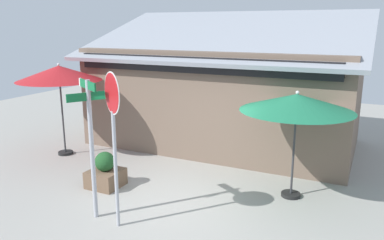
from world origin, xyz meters
TOP-DOWN VIEW (x-y plane):
  - ground_plane at (0.00, 0.00)m, footprint 28.00×28.00m
  - cafe_building at (-0.76, 4.72)m, footprint 8.69×4.85m
  - street_sign_post at (-1.22, -1.30)m, footprint 0.79×0.74m
  - stop_sign at (-0.58, -1.41)m, footprint 0.66×0.45m
  - patio_umbrella_crimson_left at (-4.65, 1.46)m, footprint 2.46×2.46m
  - patio_umbrella_forest_green_center at (2.20, 1.41)m, footprint 2.49×2.49m
  - sidewalk_planter at (-2.00, 0.03)m, footprint 0.76×0.76m

SIDE VIEW (x-z plane):
  - ground_plane at x=0.00m, z-range -0.10..0.00m
  - sidewalk_planter at x=-2.00m, z-range -0.09..0.78m
  - cafe_building at x=-0.76m, z-range -0.51..3.83m
  - street_sign_post at x=-1.22m, z-range 0.32..3.16m
  - stop_sign at x=-0.58m, z-range 0.60..3.64m
  - patio_umbrella_forest_green_center at x=2.20m, z-range 0.96..3.42m
  - patio_umbrella_crimson_left at x=-4.65m, z-range 1.08..3.85m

